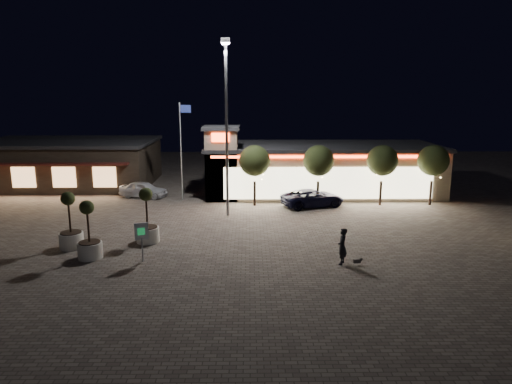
{
  "coord_description": "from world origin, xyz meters",
  "views": [
    {
      "loc": [
        3.6,
        -24.19,
        8.71
      ],
      "look_at": [
        4.03,
        6.0,
        2.17
      ],
      "focal_mm": 32.0,
      "sensor_mm": 36.0,
      "label": 1
    }
  ],
  "objects_px": {
    "pickup_truck": "(313,198)",
    "pedestrian": "(342,246)",
    "planter_mid": "(89,240)",
    "valet_sign": "(141,235)",
    "planter_left": "(71,231)",
    "white_sedan": "(143,189)"
  },
  "relations": [
    {
      "from": "pedestrian",
      "to": "planter_left",
      "type": "xyz_separation_m",
      "value": [
        -15.04,
        2.74,
        0.06
      ]
    },
    {
      "from": "pickup_truck",
      "to": "planter_mid",
      "type": "bearing_deg",
      "value": 111.56
    },
    {
      "from": "pedestrian",
      "to": "planter_mid",
      "type": "xyz_separation_m",
      "value": [
        -13.41,
        1.07,
        0.03
      ]
    },
    {
      "from": "planter_left",
      "to": "pedestrian",
      "type": "bearing_deg",
      "value": -10.32
    },
    {
      "from": "white_sedan",
      "to": "planter_mid",
      "type": "distance_m",
      "value": 14.73
    },
    {
      "from": "valet_sign",
      "to": "white_sedan",
      "type": "bearing_deg",
      "value": 102.58
    },
    {
      "from": "pickup_truck",
      "to": "pedestrian",
      "type": "height_order",
      "value": "pedestrian"
    },
    {
      "from": "planter_left",
      "to": "planter_mid",
      "type": "bearing_deg",
      "value": -45.68
    },
    {
      "from": "pedestrian",
      "to": "planter_left",
      "type": "distance_m",
      "value": 15.29
    },
    {
      "from": "white_sedan",
      "to": "pedestrian",
      "type": "bearing_deg",
      "value": -123.73
    },
    {
      "from": "valet_sign",
      "to": "pickup_truck",
      "type": "bearing_deg",
      "value": 48.28
    },
    {
      "from": "white_sedan",
      "to": "planter_left",
      "type": "height_order",
      "value": "planter_left"
    },
    {
      "from": "planter_mid",
      "to": "pickup_truck",
      "type": "bearing_deg",
      "value": 39.83
    },
    {
      "from": "pickup_truck",
      "to": "valet_sign",
      "type": "bearing_deg",
      "value": 120.0
    },
    {
      "from": "pickup_truck",
      "to": "pedestrian",
      "type": "relative_size",
      "value": 2.58
    },
    {
      "from": "pedestrian",
      "to": "planter_mid",
      "type": "relative_size",
      "value": 0.6
    },
    {
      "from": "pickup_truck",
      "to": "planter_left",
      "type": "relative_size",
      "value": 1.5
    },
    {
      "from": "pickup_truck",
      "to": "valet_sign",
      "type": "relative_size",
      "value": 2.33
    },
    {
      "from": "planter_left",
      "to": "valet_sign",
      "type": "bearing_deg",
      "value": -26.27
    },
    {
      "from": "pickup_truck",
      "to": "planter_mid",
      "type": "distance_m",
      "value": 17.69
    },
    {
      "from": "white_sedan",
      "to": "planter_left",
      "type": "distance_m",
      "value": 13.1
    },
    {
      "from": "pedestrian",
      "to": "valet_sign",
      "type": "distance_m",
      "value": 10.48
    }
  ]
}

